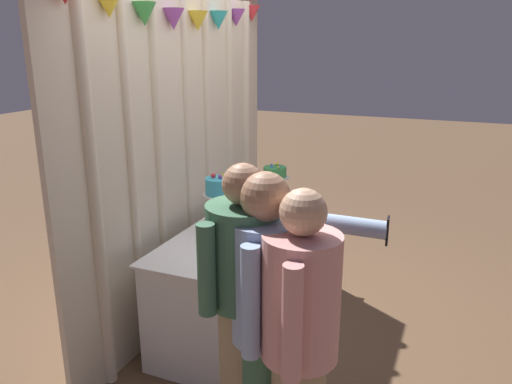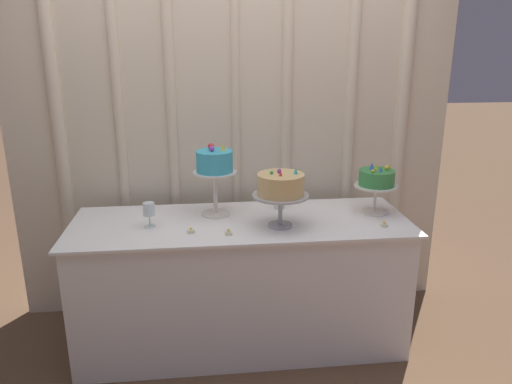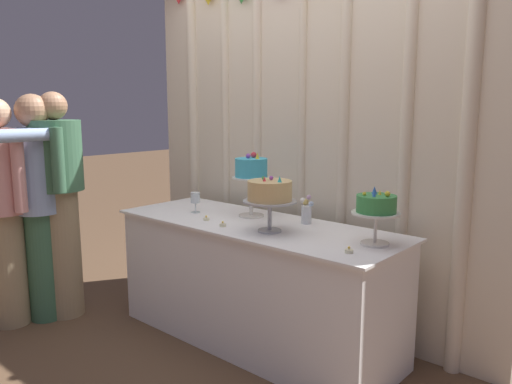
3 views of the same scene
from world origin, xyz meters
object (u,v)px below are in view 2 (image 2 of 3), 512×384
(flower_vase, at_px, (279,196))
(wine_glass, at_px, (149,210))
(tealight_far_left, at_px, (191,231))
(tealight_near_right, at_px, (384,225))
(cake_display_leftmost, at_px, (215,166))
(cake_table, at_px, (241,282))
(cake_display_rightmost, at_px, (376,181))
(cake_display_center, at_px, (281,187))
(tealight_near_left, at_px, (228,233))

(flower_vase, bearing_deg, wine_glass, -162.56)
(tealight_far_left, bearing_deg, tealight_near_right, -1.43)
(cake_display_leftmost, relative_size, flower_vase, 2.38)
(cake_table, relative_size, cake_display_rightmost, 6.29)
(cake_display_rightmost, bearing_deg, flower_vase, 164.40)
(cake_display_center, distance_m, tealight_near_right, 0.62)
(cake_display_rightmost, bearing_deg, cake_table, -176.88)
(cake_display_rightmost, height_order, tealight_near_left, cake_display_rightmost)
(tealight_near_right, bearing_deg, cake_display_center, 173.07)
(cake_display_leftmost, xyz_separation_m, cake_display_center, (0.35, -0.23, -0.07))
(cake_table, distance_m, cake_display_leftmost, 0.72)
(cake_display_rightmost, height_order, tealight_near_right, cake_display_rightmost)
(tealight_far_left, bearing_deg, cake_table, 28.47)
(cake_display_rightmost, bearing_deg, cake_display_center, -165.56)
(flower_vase, distance_m, tealight_near_left, 0.53)
(wine_glass, distance_m, flower_vase, 0.80)
(cake_table, height_order, flower_vase, flower_vase)
(tealight_near_right, bearing_deg, wine_glass, 173.86)
(cake_display_leftmost, xyz_separation_m, wine_glass, (-0.37, -0.16, -0.20))
(cake_display_center, relative_size, cake_display_rightmost, 1.09)
(cake_table, bearing_deg, cake_display_leftmost, 138.90)
(tealight_near_right, bearing_deg, flower_vase, 144.57)
(tealight_near_left, bearing_deg, cake_display_leftmost, 99.84)
(cake_display_rightmost, bearing_deg, cake_display_leftmost, 175.32)
(wine_glass, height_order, flower_vase, flower_vase)
(wine_glass, bearing_deg, cake_display_center, -5.51)
(cake_table, relative_size, cake_display_center, 5.75)
(cake_display_center, bearing_deg, tealight_far_left, -175.00)
(cake_display_center, xyz_separation_m, cake_display_rightmost, (0.60, 0.15, -0.03))
(cake_display_leftmost, height_order, tealight_far_left, cake_display_leftmost)
(cake_display_rightmost, height_order, wine_glass, cake_display_rightmost)
(cake_display_leftmost, relative_size, tealight_near_left, 10.46)
(cake_display_center, height_order, tealight_near_right, cake_display_center)
(wine_glass, bearing_deg, tealight_far_left, -26.30)
(cake_display_rightmost, distance_m, flower_vase, 0.59)
(cake_display_leftmost, relative_size, wine_glass, 3.03)
(cake_display_rightmost, xyz_separation_m, tealight_far_left, (-1.10, -0.20, -0.19))
(flower_vase, height_order, tealight_near_left, flower_vase)
(cake_display_leftmost, bearing_deg, cake_table, -41.10)
(cake_display_rightmost, bearing_deg, wine_glass, -176.34)
(cake_table, relative_size, tealight_far_left, 48.07)
(cake_display_leftmost, bearing_deg, flower_vase, 11.21)
(cake_display_rightmost, distance_m, wine_glass, 1.33)
(wine_glass, relative_size, tealight_near_left, 3.46)
(wine_glass, bearing_deg, cake_display_rightmost, 3.66)
(tealight_far_left, xyz_separation_m, tealight_near_right, (1.07, -0.03, 0.00))
(cake_table, height_order, tealight_far_left, tealight_far_left)
(cake_display_leftmost, xyz_separation_m, cake_display_rightmost, (0.95, -0.08, -0.10))
(cake_table, xyz_separation_m, wine_glass, (-0.51, -0.04, 0.50))
(tealight_near_left, bearing_deg, flower_vase, 50.18)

